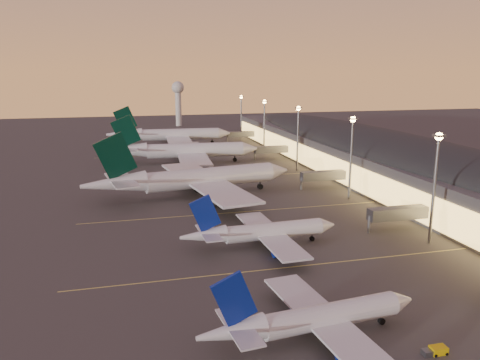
% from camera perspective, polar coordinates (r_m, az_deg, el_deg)
% --- Properties ---
extents(ground, '(700.00, 700.00, 0.00)m').
position_cam_1_polar(ground, '(102.07, 5.25, -9.44)').
color(ground, '#3B3937').
extents(airliner_narrow_south, '(35.62, 31.97, 12.72)m').
position_cam_1_polar(airliner_narrow_south, '(72.86, 8.90, -16.40)').
color(airliner_narrow_south, silver).
rests_on(airliner_narrow_south, ground).
extents(airliner_narrow_north, '(37.00, 33.01, 13.23)m').
position_cam_1_polar(airliner_narrow_north, '(106.90, 2.56, -6.38)').
color(airliner_narrow_north, silver).
rests_on(airliner_narrow_north, ground).
extents(airliner_wide_near, '(68.47, 63.13, 21.96)m').
position_cam_1_polar(airliner_wide_near, '(149.50, -5.70, 0.10)').
color(airliner_wide_near, silver).
rests_on(airliner_wide_near, ground).
extents(airliner_wide_mid, '(67.31, 61.43, 21.53)m').
position_cam_1_polar(airliner_wide_mid, '(205.20, -7.07, 3.55)').
color(airliner_wide_mid, silver).
rests_on(airliner_wide_mid, ground).
extents(airliner_wide_far, '(67.14, 61.18, 21.49)m').
position_cam_1_polar(airliner_wide_far, '(259.46, -8.53, 5.47)').
color(airliner_wide_far, silver).
rests_on(airliner_wide_far, ground).
extents(terminal_building, '(56.35, 255.00, 17.46)m').
position_cam_1_polar(terminal_building, '(189.02, 15.73, 3.35)').
color(terminal_building, '#45454A').
rests_on(terminal_building, ground).
extents(light_masts, '(2.20, 217.20, 25.90)m').
position_cam_1_polar(light_masts, '(169.52, 9.55, 5.60)').
color(light_masts, slate).
rests_on(light_masts, ground).
extents(radar_tower, '(9.00, 9.00, 32.50)m').
position_cam_1_polar(radar_tower, '(351.68, -7.56, 10.12)').
color(radar_tower, silver).
rests_on(radar_tower, ground).
extents(lane_markings, '(90.00, 180.36, 0.00)m').
position_cam_1_polar(lane_markings, '(138.26, -0.29, -3.32)').
color(lane_markings, '#D8C659').
rests_on(lane_markings, ground).
extents(baggage_tug_a, '(3.64, 1.69, 1.07)m').
position_cam_1_polar(baggage_tug_a, '(75.52, 22.72, -18.64)').
color(baggage_tug_a, '#DFB505').
rests_on(baggage_tug_a, ground).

